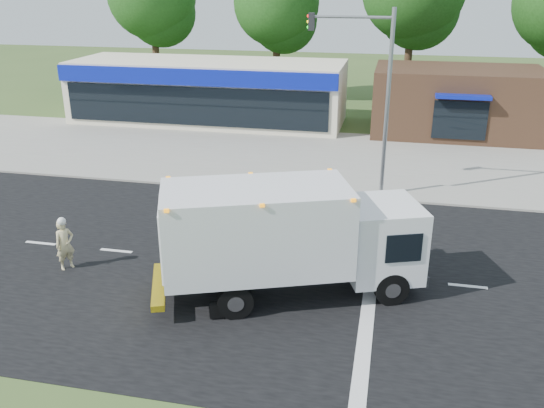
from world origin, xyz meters
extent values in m
plane|color=#385123|center=(0.00, 0.00, 0.00)|extent=(120.00, 120.00, 0.00)
cube|color=black|center=(0.00, 0.00, 0.00)|extent=(60.00, 14.00, 0.02)
cube|color=gray|center=(0.00, 8.20, 0.06)|extent=(60.00, 2.40, 0.12)
cube|color=gray|center=(0.00, 14.00, 0.01)|extent=(60.00, 9.00, 0.02)
cube|color=silver|center=(-9.00, 0.00, 0.02)|extent=(1.20, 0.15, 0.01)
cube|color=silver|center=(-6.00, 0.00, 0.02)|extent=(1.20, 0.15, 0.01)
cube|color=silver|center=(-3.00, 0.00, 0.02)|extent=(1.20, 0.15, 0.01)
cube|color=silver|center=(0.00, 0.00, 0.02)|extent=(1.20, 0.15, 0.01)
cube|color=silver|center=(3.00, 0.00, 0.02)|extent=(1.20, 0.15, 0.01)
cube|color=silver|center=(6.00, 0.00, 0.02)|extent=(1.20, 0.15, 0.01)
cube|color=silver|center=(3.00, -3.00, 0.02)|extent=(0.40, 7.00, 0.01)
cube|color=black|center=(-0.37, -1.97, 0.75)|extent=(5.42, 2.92, 0.38)
cube|color=white|center=(3.21, -0.61, 1.67)|extent=(2.84, 2.93, 2.26)
cube|color=black|center=(4.17, -0.25, 1.89)|extent=(0.88, 1.97, 0.97)
cube|color=white|center=(-0.37, -1.97, 2.26)|extent=(5.95, 4.33, 2.53)
cube|color=silver|center=(-2.91, -2.93, 2.21)|extent=(0.82, 2.04, 2.05)
cube|color=yellow|center=(-3.09, -3.00, 0.59)|extent=(1.27, 2.55, 0.19)
cube|color=orange|center=(-0.37, -1.97, 3.50)|extent=(5.77, 4.29, 0.09)
cylinder|color=black|center=(2.90, 0.37, 0.52)|extent=(1.08, 0.67, 1.03)
cylinder|color=black|center=(3.62, -1.55, 0.52)|extent=(1.08, 0.67, 1.03)
cylinder|color=black|center=(-1.45, -1.23, 0.52)|extent=(1.08, 0.67, 1.03)
cylinder|color=black|center=(-0.69, -3.24, 0.52)|extent=(1.08, 0.67, 1.03)
imported|color=#CDBE88|center=(-6.99, -1.52, 0.86)|extent=(0.71, 0.75, 1.73)
sphere|color=white|center=(-6.99, -1.52, 1.70)|extent=(0.28, 0.28, 0.28)
cube|color=beige|center=(-9.00, 20.00, 2.00)|extent=(18.00, 6.00, 4.00)
cube|color=#09189A|center=(-9.00, 16.95, 3.40)|extent=(18.00, 0.30, 1.00)
cube|color=black|center=(-9.00, 16.95, 1.60)|extent=(17.00, 0.12, 2.40)
cube|color=#382316|center=(7.00, 20.00, 2.00)|extent=(10.00, 6.00, 4.00)
cube|color=#09189A|center=(7.00, 16.90, 2.90)|extent=(3.00, 1.20, 0.20)
cube|color=black|center=(7.00, 16.95, 1.50)|extent=(3.00, 0.12, 2.20)
cylinder|color=gray|center=(3.00, 7.60, 4.00)|extent=(0.18, 0.18, 8.00)
cylinder|color=gray|center=(1.30, 7.60, 7.60)|extent=(3.40, 0.12, 0.12)
cube|color=black|center=(-0.30, 7.60, 7.40)|extent=(0.25, 0.25, 0.70)
cylinder|color=#332114|center=(-16.00, 28.00, 3.67)|extent=(0.56, 0.56, 7.35)
sphere|color=#183F12|center=(-15.50, 28.50, 6.51)|extent=(5.46, 5.46, 5.46)
cylinder|color=#332114|center=(-6.00, 28.00, 3.43)|extent=(0.56, 0.56, 6.86)
sphere|color=#183F12|center=(-6.00, 28.00, 7.35)|extent=(6.47, 6.47, 6.47)
sphere|color=#183F12|center=(-5.50, 28.50, 6.08)|extent=(5.10, 5.10, 5.10)
cylinder|color=#332114|center=(4.00, 28.00, 3.92)|extent=(0.56, 0.56, 7.84)
sphere|color=#183F12|center=(4.50, 28.50, 6.94)|extent=(5.82, 5.82, 5.82)
camera|label=1|loc=(3.31, -16.86, 9.06)|focal=38.00mm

